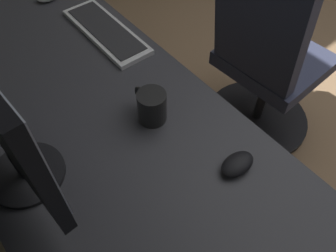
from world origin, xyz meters
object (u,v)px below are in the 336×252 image
Objects in this scene: drawer_pedestal at (93,169)px; keyboard_main at (106,31)px; coffee_mug at (151,106)px; mouse_spare at (237,164)px; office_chair at (264,68)px.

drawer_pedestal is 0.54m from keyboard_main.
drawer_pedestal is 5.49× the size of coffee_mug.
mouse_spare is at bearing 176.89° from keyboard_main.
coffee_mug is 0.13× the size of office_chair.
drawer_pedestal is 0.50m from coffee_mug.
office_chair reaches higher than keyboard_main.
coffee_mug is (-0.20, -0.17, 0.43)m from drawer_pedestal.
drawer_pedestal is at bearing 130.84° from keyboard_main.
drawer_pedestal is at bearing 26.60° from mouse_spare.
mouse_spare is 0.80m from office_chair.
keyboard_main is (0.24, -0.28, 0.39)m from drawer_pedestal.
keyboard_main is 0.73m from mouse_spare.
mouse_spare is 0.11× the size of office_chair.
office_chair is at bearing -96.19° from drawer_pedestal.
drawer_pedestal is 6.68× the size of mouse_spare.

